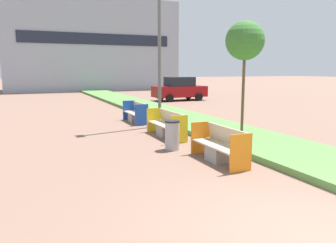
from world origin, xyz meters
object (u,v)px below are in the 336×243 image
bench_orange_frame (220,148)px  street_lamp_post (159,15)px  bench_yellow_frame (167,127)px  litter_bin (172,135)px  parked_car_distant (179,89)px  sapling_tree_near (245,41)px  bench_blue_frame (136,115)px

bench_orange_frame → street_lamp_post: bearing=83.9°
bench_yellow_frame → litter_bin: 1.98m
bench_yellow_frame → parked_car_distant: (6.59, 12.61, 0.54)m
street_lamp_post → sapling_tree_near: size_ratio=2.09×
bench_yellow_frame → parked_car_distant: 14.24m
bench_orange_frame → litter_bin: (-0.63, 1.71, 0.09)m
bench_orange_frame → bench_yellow_frame: 3.59m
litter_bin → sapling_tree_near: sapling_tree_near is taller
bench_orange_frame → bench_blue_frame: bearing=90.0°
bench_yellow_frame → bench_orange_frame: bearing=-90.1°
street_lamp_post → parked_car_distant: bearing=60.2°
bench_yellow_frame → street_lamp_post: street_lamp_post is taller
sapling_tree_near → bench_blue_frame: bearing=114.5°
litter_bin → sapling_tree_near: size_ratio=0.22×
bench_blue_frame → litter_bin: size_ratio=2.12×
street_lamp_post → sapling_tree_near: (1.69, -3.60, -1.27)m
litter_bin → bench_orange_frame: bearing=-69.9°
bench_orange_frame → bench_yellow_frame: same height
bench_yellow_frame → sapling_tree_near: (2.30, -1.42, 3.03)m
bench_orange_frame → sapling_tree_near: size_ratio=0.49×
bench_blue_frame → street_lamp_post: (0.61, -1.47, 4.32)m
street_lamp_post → bench_yellow_frame: bearing=-105.7°
bench_yellow_frame → parked_car_distant: parked_car_distant is taller
bench_orange_frame → bench_yellow_frame: (0.00, 3.59, 0.01)m
bench_orange_frame → bench_blue_frame: same height
bench_blue_frame → parked_car_distant: 11.15m
bench_blue_frame → street_lamp_post: bearing=-67.3°
litter_bin → sapling_tree_near: 4.18m
bench_blue_frame → parked_car_distant: size_ratio=0.46×
bench_orange_frame → bench_blue_frame: size_ratio=1.04×
bench_orange_frame → street_lamp_post: (0.61, 5.76, 4.32)m
bench_yellow_frame → street_lamp_post: (0.61, 2.17, 4.31)m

